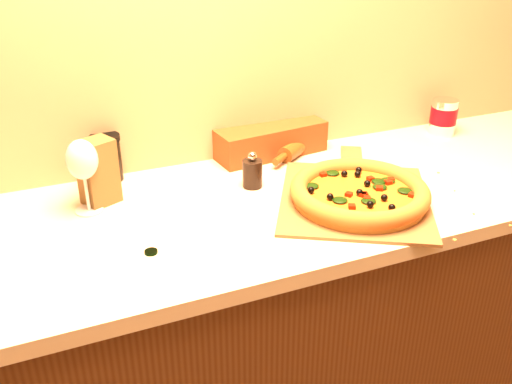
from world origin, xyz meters
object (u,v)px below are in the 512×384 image
Objects in this scene: pepper_grinder at (252,172)px; rolling_pin at (304,142)px; wine_glass at (82,162)px; pizza at (359,193)px; pizza_peel at (354,196)px; coffee_canister at (443,116)px; dark_jar at (107,158)px.

pepper_grinder is 0.33× the size of rolling_pin.
pizza is at bearing -19.58° from wine_glass.
coffee_canister reaches higher than pizza_peel.
coffee_canister reaches higher than pizza.
pepper_grinder reaches higher than rolling_pin.
pizza is 3.47× the size of pepper_grinder.
rolling_pin is at bearing 84.55° from pizza.
pepper_grinder is 0.32m from rolling_pin.
rolling_pin is at bearing 12.43° from wine_glass.
wine_glass reaches higher than dark_jar.
rolling_pin is at bearing 173.79° from coffee_canister.
dark_jar reaches higher than pizza.
pepper_grinder is at bearing -170.36° from coffee_canister.
rolling_pin is 0.51m from coffee_canister.
rolling_pin is (0.03, 0.36, 0.02)m from pizza_peel.
pizza is 0.30m from pepper_grinder.
pizza is 1.86× the size of wine_glass.
pizza_peel is at bearing -150.67° from coffee_canister.
coffee_canister is at bearing -6.21° from rolling_pin.
coffee_canister is 1.22m from wine_glass.
pizza is 0.72m from wine_glass.
coffee_canister is 0.62× the size of wine_glass.
pepper_grinder is 0.53× the size of wine_glass.
rolling_pin is (0.26, 0.19, -0.02)m from pepper_grinder.
wine_glass is 1.46× the size of dark_jar.
wine_glass is 0.20m from dark_jar.
rolling_pin is at bearing 115.32° from pizza_peel.
pizza is 0.72m from dark_jar.
pepper_grinder is at bearing 172.99° from pizza_peel.
pizza is at bearing -35.08° from dark_jar.
coffee_canister is 1.13m from dark_jar.
pizza is 0.39m from rolling_pin.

